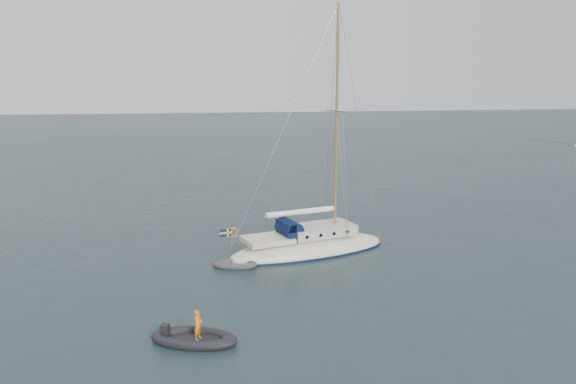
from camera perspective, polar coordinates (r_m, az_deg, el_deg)
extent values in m
plane|color=black|center=(31.88, 2.17, -7.13)|extent=(300.00, 300.00, 0.00)
ellipsoid|color=#EEE7CB|center=(33.52, 2.11, -5.90)|extent=(9.99, 3.11, 1.66)
cube|color=beige|center=(33.37, 3.43, -3.95)|extent=(3.99, 2.11, 0.61)
cube|color=#EEE7CB|center=(32.80, -2.44, -4.53)|extent=(2.66, 2.11, 0.28)
cylinder|color=#0A1435|center=(32.88, -0.05, -3.61)|extent=(1.07, 1.83, 1.07)
cube|color=#0A1435|center=(32.79, -0.43, -3.25)|extent=(0.50, 1.83, 0.44)
cylinder|color=olive|center=(32.54, 5.28, 6.99)|extent=(0.17, 0.17, 13.31)
cylinder|color=olive|center=(32.50, 5.30, 8.16)|extent=(0.06, 2.44, 0.06)
cylinder|color=olive|center=(32.80, 1.19, -2.06)|extent=(4.66, 0.11, 0.11)
cylinder|color=white|center=(32.79, 1.19, -1.97)|extent=(4.33, 0.31, 0.31)
cylinder|color=gray|center=(32.50, -5.56, -3.86)|extent=(0.04, 2.44, 0.04)
torus|color=#FF5D1F|center=(33.13, -5.75, -3.56)|extent=(0.60, 0.11, 0.60)
cylinder|color=olive|center=(32.50, -6.24, -4.07)|extent=(0.03, 0.03, 1.00)
cube|color=#0B155A|center=(32.39, -6.84, -3.53)|extent=(0.67, 0.02, 0.42)
cube|color=yellow|center=(32.39, -6.84, -3.53)|extent=(0.69, 0.03, 0.10)
cube|color=yellow|center=(32.40, -6.63, -3.52)|extent=(0.10, 0.03, 0.44)
cylinder|color=black|center=(34.08, 0.64, -3.61)|extent=(0.20, 0.07, 0.20)
cylinder|color=black|center=(32.07, 1.36, -4.57)|extent=(0.20, 0.07, 0.20)
cylinder|color=black|center=(34.25, 2.11, -3.54)|extent=(0.20, 0.07, 0.20)
cylinder|color=black|center=(32.25, 2.91, -4.49)|extent=(0.20, 0.07, 0.20)
cylinder|color=black|center=(34.45, 3.55, -3.46)|extent=(0.20, 0.07, 0.20)
cylinder|color=black|center=(32.46, 4.44, -4.40)|extent=(0.20, 0.07, 0.20)
cylinder|color=black|center=(34.66, 4.98, -3.39)|extent=(0.20, 0.07, 0.20)
cylinder|color=black|center=(32.69, 5.95, -4.32)|extent=(0.20, 0.07, 0.20)
cube|color=#454549|center=(31.16, -5.42, -7.41)|extent=(1.50, 0.62, 0.09)
cube|color=black|center=(22.93, -9.53, -14.58)|extent=(2.17, 0.90, 0.11)
cube|color=black|center=(22.84, -12.58, -14.03)|extent=(0.32, 0.32, 0.54)
imported|color=orange|center=(22.67, -9.11, -13.11)|extent=(0.36, 0.48, 1.20)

